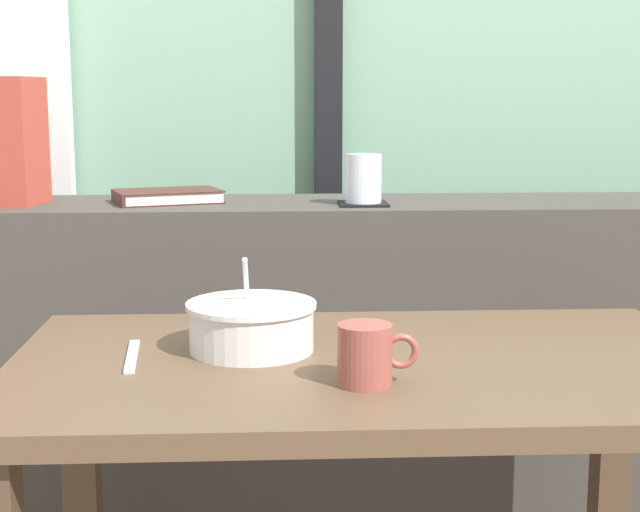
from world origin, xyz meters
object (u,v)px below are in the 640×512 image
(breakfast_table, at_px, (364,434))
(fork_utensil, at_px, (132,356))
(ceramic_mug, at_px, (366,354))
(coaster_square, at_px, (363,204))
(juice_glass, at_px, (363,181))
(closed_book, at_px, (167,196))
(soup_bowl, at_px, (251,327))

(breakfast_table, height_order, fork_utensil, fork_utensil)
(fork_utensil, height_order, ceramic_mug, ceramic_mug)
(ceramic_mug, bearing_deg, breakfast_table, 85.13)
(coaster_square, distance_m, ceramic_mug, 0.70)
(fork_utensil, bearing_deg, coaster_square, 47.88)
(breakfast_table, relative_size, juice_glass, 10.72)
(closed_book, xyz_separation_m, ceramic_mug, (0.35, -0.75, -0.14))
(coaster_square, relative_size, soup_bowl, 0.49)
(coaster_square, bearing_deg, juice_glass, -82.87)
(soup_bowl, xyz_separation_m, fork_utensil, (-0.18, -0.03, -0.03))
(coaster_square, distance_m, juice_glass, 0.05)
(soup_bowl, relative_size, fork_utensil, 1.19)
(coaster_square, xyz_separation_m, fork_utensil, (-0.40, -0.53, -0.17))
(juice_glass, height_order, ceramic_mug, juice_glass)
(coaster_square, height_order, juice_glass, juice_glass)
(closed_book, height_order, fork_utensil, closed_book)
(breakfast_table, xyz_separation_m, closed_book, (-0.36, 0.62, 0.30))
(juice_glass, bearing_deg, closed_book, 170.98)
(juice_glass, distance_m, soup_bowl, 0.58)
(closed_book, distance_m, fork_utensil, 0.62)
(breakfast_table, xyz_separation_m, coaster_square, (0.05, 0.55, 0.29))
(soup_bowl, height_order, ceramic_mug, soup_bowl)
(fork_utensil, bearing_deg, juice_glass, 47.88)
(breakfast_table, relative_size, fork_utensil, 6.30)
(soup_bowl, bearing_deg, closed_book, 108.35)
(juice_glass, relative_size, ceramic_mug, 0.89)
(breakfast_table, distance_m, ceramic_mug, 0.21)
(closed_book, bearing_deg, juice_glass, -9.02)
(breakfast_table, bearing_deg, closed_book, 120.14)
(juice_glass, bearing_deg, ceramic_mug, -95.06)
(breakfast_table, relative_size, closed_book, 4.34)
(ceramic_mug, bearing_deg, coaster_square, 84.94)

